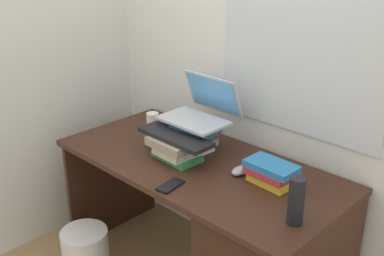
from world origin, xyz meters
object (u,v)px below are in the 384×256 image
at_px(book_stack_side, 271,173).
at_px(laptop, 202,109).
at_px(wastebasket, 86,253).
at_px(book_stack_tall, 194,135).
at_px(cell_phone, 170,185).
at_px(water_bottle, 296,201).
at_px(mug, 153,121).
at_px(computer_mouse, 240,170).
at_px(desk, 253,251).
at_px(keyboard, 175,137).
at_px(book_stack_keyboard_riser, 176,148).

height_order(book_stack_side, laptop, laptop).
xyz_separation_m(book_stack_side, wastebasket, (-0.86, -0.47, -0.64)).
bearing_deg(book_stack_side, book_stack_tall, 177.45).
bearing_deg(cell_phone, wastebasket, -173.62).
relative_size(book_stack_tall, water_bottle, 1.16).
distance_m(mug, cell_phone, 0.70).
bearing_deg(laptop, computer_mouse, -16.55).
xyz_separation_m(desk, computer_mouse, (-0.15, 0.07, 0.34)).
relative_size(book_stack_tall, computer_mouse, 2.23).
xyz_separation_m(book_stack_tall, cell_phone, (0.20, -0.36, -0.08)).
bearing_deg(water_bottle, cell_phone, -165.78).
relative_size(keyboard, cell_phone, 3.09).
xyz_separation_m(book_stack_keyboard_riser, book_stack_side, (0.49, 0.12, -0.00)).
bearing_deg(mug, laptop, 1.78).
distance_m(computer_mouse, cell_phone, 0.35).
bearing_deg(cell_phone, book_stack_keyboard_riser, 122.95).
bearing_deg(book_stack_tall, mug, 172.72).
bearing_deg(desk, computer_mouse, 153.88).
bearing_deg(computer_mouse, cell_phone, -115.70).
bearing_deg(book_stack_keyboard_riser, mug, 153.75).
xyz_separation_m(book_stack_tall, laptop, (-0.00, 0.06, 0.13)).
relative_size(book_stack_tall, laptop, 0.66).
bearing_deg(computer_mouse, keyboard, -163.44).
bearing_deg(desk, keyboard, -177.00).
relative_size(laptop, cell_phone, 2.57).
bearing_deg(book_stack_tall, book_stack_side, -2.55).
bearing_deg(mug, computer_mouse, -7.25).
distance_m(book_stack_keyboard_riser, water_bottle, 0.75).
distance_m(book_stack_side, cell_phone, 0.46).
relative_size(book_stack_keyboard_riser, water_bottle, 1.28).
height_order(mug, water_bottle, water_bottle).
height_order(desk, book_stack_side, book_stack_side).
distance_m(keyboard, wastebasket, 0.86).
height_order(desk, computer_mouse, computer_mouse).
bearing_deg(water_bottle, mug, 166.97).
xyz_separation_m(book_stack_tall, computer_mouse, (0.35, -0.04, -0.07)).
distance_m(book_stack_tall, water_bottle, 0.79).
distance_m(book_stack_tall, book_stack_side, 0.50).
height_order(keyboard, computer_mouse, keyboard).
distance_m(keyboard, computer_mouse, 0.37).
xyz_separation_m(desk, book_stack_keyboard_riser, (-0.49, -0.03, 0.38)).
bearing_deg(computer_mouse, laptop, 163.45).
distance_m(laptop, computer_mouse, 0.41).
relative_size(mug, cell_phone, 0.80).
distance_m(book_stack_keyboard_riser, mug, 0.43).
height_order(book_stack_tall, water_bottle, water_bottle).
bearing_deg(book_stack_side, water_bottle, -37.08).
height_order(desk, cell_phone, cell_phone).
bearing_deg(computer_mouse, mug, 172.75).
bearing_deg(desk, water_bottle, -20.32).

